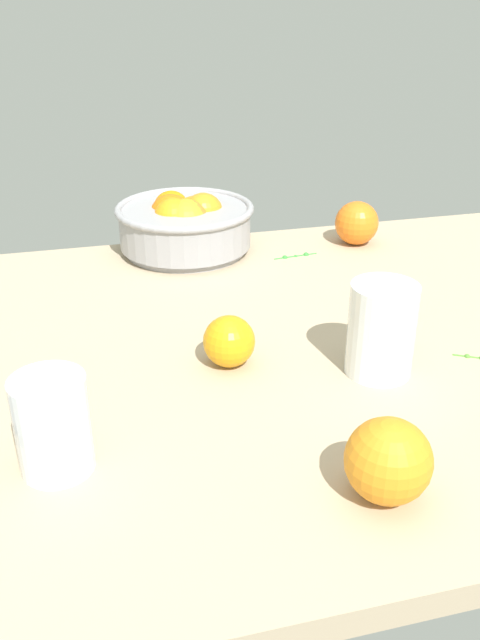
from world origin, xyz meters
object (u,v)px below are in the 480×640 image
at_px(fruit_bowl, 185,223).
at_px(loose_orange_2, 388,461).
at_px(juice_glass, 54,431).
at_px(loose_orange_0, 229,341).
at_px(second_glass, 381,335).
at_px(loose_orange_3, 357,223).

relative_size(fruit_bowl, loose_orange_2, 2.97).
relative_size(juice_glass, loose_orange_2, 1.24).
xyz_separation_m(loose_orange_0, loose_orange_2, (0.08, -0.27, 0.01)).
height_order(second_glass, loose_orange_3, second_glass).
bearing_deg(loose_orange_0, fruit_bowl, 87.35).
height_order(juice_glass, loose_orange_0, juice_glass).
bearing_deg(fruit_bowl, second_glass, -71.81).
bearing_deg(juice_glass, loose_orange_2, -21.99).
bearing_deg(loose_orange_3, second_glass, -109.64).
distance_m(loose_orange_2, loose_orange_3, 0.68).
bearing_deg(loose_orange_0, loose_orange_3, 48.26).
relative_size(fruit_bowl, second_glass, 2.09).
relative_size(juice_glass, loose_orange_0, 1.55).
relative_size(loose_orange_0, loose_orange_2, 0.80).
bearing_deg(loose_orange_0, juice_glass, -144.12).
bearing_deg(juice_glass, second_glass, 13.30).
height_order(second_glass, loose_orange_2, second_glass).
bearing_deg(fruit_bowl, loose_orange_3, -7.95).
xyz_separation_m(fruit_bowl, second_glass, (0.15, -0.47, -0.00)).
height_order(loose_orange_0, loose_orange_2, loose_orange_2).
height_order(fruit_bowl, loose_orange_0, fruit_bowl).
distance_m(fruit_bowl, juice_glass, 0.60).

